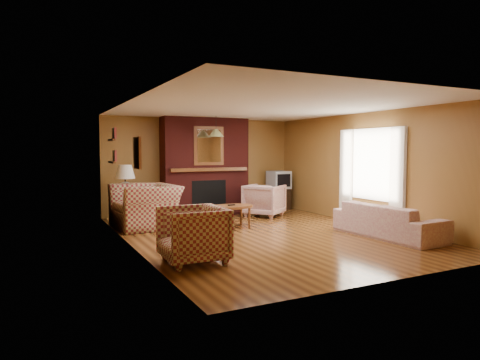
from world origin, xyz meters
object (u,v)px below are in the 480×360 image
coffee_table (231,208)px  side_table (126,210)px  tv_stand (279,199)px  table_lamp (125,179)px  floral_armchair (264,200)px  crt_tv (279,180)px  floral_sofa (388,220)px  fireplace (205,167)px  plaid_loveseat (145,206)px  plaid_armchair (193,234)px

coffee_table → side_table: 2.42m
coffee_table → side_table: bearing=138.2°
tv_stand → table_lamp: bearing=-175.2°
side_table → table_lamp: size_ratio=0.81×
floral_armchair → table_lamp: bearing=43.9°
floral_armchair → crt_tv: crt_tv is taller
floral_sofa → floral_armchair: bearing=12.2°
fireplace → crt_tv: (2.05, -0.19, -0.39)m
plaid_loveseat → floral_armchair: bearing=89.4°
side_table → crt_tv: size_ratio=1.08×
coffee_table → table_lamp: (-1.80, 1.61, 0.55)m
fireplace → crt_tv: 2.09m
floral_sofa → floral_armchair: size_ratio=2.45×
floral_armchair → tv_stand: 1.32m
floral_sofa → table_lamp: (-4.00, 3.71, 0.66)m
plaid_loveseat → side_table: size_ratio=2.39×
floral_sofa → floral_armchair: 3.27m
coffee_table → plaid_loveseat: bearing=150.7°
fireplace → floral_armchair: (1.09, -1.08, -0.79)m
floral_sofa → tv_stand: bearing=-4.3°
fireplace → coffee_table: 2.30m
floral_armchair → coffee_table: (-1.39, -1.07, 0.02)m
fireplace → floral_sofa: size_ratio=1.15×
fireplace → table_lamp: 2.18m
floral_sofa → crt_tv: (0.15, 4.05, 0.49)m
floral_armchair → tv_stand: floral_armchair is taller
plaid_loveseat → coffee_table: 1.78m
plaid_loveseat → table_lamp: bearing=-165.7°
coffee_table → crt_tv: 3.08m
floral_sofa → floral_armchair: floral_armchair is taller
fireplace → coffee_table: bearing=-97.9°
plaid_armchair → plaid_loveseat: bearing=179.6°
floral_sofa → side_table: 5.45m
coffee_table → table_lamp: 2.48m
fireplace → side_table: (-2.10, -0.53, -0.90)m
fireplace → table_lamp: fireplace is taller
table_lamp → floral_armchair: bearing=-9.7°
plaid_armchair → coffee_table: size_ratio=0.94×
tv_stand → crt_tv: size_ratio=1.06×
coffee_table → side_table: (-1.80, 1.61, -0.12)m
coffee_table → side_table: size_ratio=1.66×
floral_sofa → crt_tv: 4.08m
fireplace → side_table: bearing=-165.7°
table_lamp → tv_stand: bearing=4.8°
plaid_loveseat → side_table: (-0.25, 0.74, -0.16)m
plaid_armchair → crt_tv: size_ratio=1.68×
plaid_armchair → floral_sofa: 3.85m
plaid_armchair → crt_tv: 5.78m
floral_armchair → coffee_table: 1.75m
plaid_loveseat → crt_tv: crt_tv is taller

